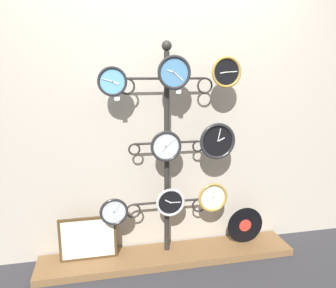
{
  "coord_description": "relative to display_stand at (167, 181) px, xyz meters",
  "views": [
    {
      "loc": [
        -0.54,
        -2.17,
        1.6
      ],
      "look_at": [
        0.0,
        0.36,
        1.03
      ],
      "focal_mm": 35.0,
      "sensor_mm": 36.0,
      "label": 1
    }
  ],
  "objects": [
    {
      "name": "price_tag_upper",
      "position": [
        -0.4,
        -0.08,
        0.71
      ],
      "size": [
        0.04,
        0.0,
        0.03
      ],
      "color": "white"
    },
    {
      "name": "price_tag_mid",
      "position": [
        0.07,
        -0.11,
        0.76
      ],
      "size": [
        0.04,
        0.0,
        0.03
      ],
      "color": "white"
    },
    {
      "name": "display_stand",
      "position": [
        0.0,
        0.0,
        0.0
      ],
      "size": [
        0.77,
        0.37,
        1.84
      ],
      "color": "#282623",
      "rests_on": "ground_plane"
    },
    {
      "name": "clock_top_right",
      "position": [
        0.46,
        -0.11,
        0.9
      ],
      "size": [
        0.25,
        0.04,
        0.25
      ],
      "color": "black"
    },
    {
      "name": "clock_top_center",
      "position": [
        0.03,
        -0.11,
        0.9
      ],
      "size": [
        0.26,
        0.04,
        0.26
      ],
      "color": "#4C84B2"
    },
    {
      "name": "low_shelf",
      "position": [
        0.0,
        -0.06,
        -0.66
      ],
      "size": [
        2.2,
        0.36,
        0.06
      ],
      "color": "brown",
      "rests_on": "ground_plane"
    },
    {
      "name": "clock_middle_right",
      "position": [
        0.4,
        -0.12,
        0.35
      ],
      "size": [
        0.3,
        0.04,
        0.3
      ],
      "color": "black"
    },
    {
      "name": "clock_middle_center",
      "position": [
        -0.03,
        -0.1,
        0.33
      ],
      "size": [
        0.25,
        0.04,
        0.25
      ],
      "color": "silver"
    },
    {
      "name": "shop_wall",
      "position": [
        0.0,
        0.16,
        0.71
      ],
      "size": [
        4.4,
        0.04,
        2.8
      ],
      "color": "#BCB2A3",
      "rests_on": "ground_plane"
    },
    {
      "name": "clock_bottom_right",
      "position": [
        0.38,
        -0.09,
        -0.14
      ],
      "size": [
        0.26,
        0.04,
        0.26
      ],
      "color": "silver"
    },
    {
      "name": "clock_bottom_center",
      "position": [
        0.01,
        -0.08,
        -0.16
      ],
      "size": [
        0.24,
        0.04,
        0.24
      ],
      "color": "black"
    },
    {
      "name": "picture_frame",
      "position": [
        -0.67,
        -0.02,
        -0.45
      ],
      "size": [
        0.47,
        0.02,
        0.38
      ],
      "color": "#4C381E",
      "rests_on": "low_shelf"
    },
    {
      "name": "vinyl_record",
      "position": [
        0.72,
        -0.03,
        -0.46
      ],
      "size": [
        0.34,
        0.01,
        0.34
      ],
      "color": "black",
      "rests_on": "low_shelf"
    },
    {
      "name": "clock_bottom_left",
      "position": [
        -0.45,
        -0.11,
        -0.19
      ],
      "size": [
        0.23,
        0.04,
        0.23
      ],
      "color": "silver"
    },
    {
      "name": "ground_plane",
      "position": [
        0.0,
        -0.41,
        -0.69
      ],
      "size": [
        12.0,
        12.0,
        0.0
      ],
      "primitive_type": "plane",
      "color": "#333338"
    },
    {
      "name": "clock_top_left",
      "position": [
        -0.43,
        -0.08,
        0.84
      ],
      "size": [
        0.22,
        0.04,
        0.22
      ],
      "color": "#60A8DB"
    }
  ]
}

